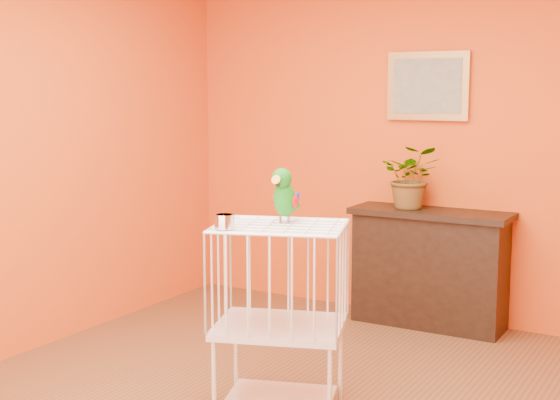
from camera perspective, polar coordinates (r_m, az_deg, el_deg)
The scene contains 7 objects.
room_shell at distance 3.86m, azimuth -0.44°, elevation 6.00°, with size 4.50×4.50×4.50m.
console_cabinet at distance 5.82m, azimuth 10.85°, elevation -4.90°, with size 1.16×0.42×0.86m.
potted_plant at distance 5.72m, azimuth 9.42°, elevation 1.11°, with size 0.42×0.46×0.36m, color #26722D.
framed_picture at distance 5.88m, azimuth 10.75°, elevation 8.19°, with size 0.62×0.04×0.50m.
birdcage at distance 4.16m, azimuth -0.02°, elevation -8.56°, with size 0.80×0.70×1.03m.
feed_cup at distance 3.92m, azimuth -4.07°, elevation -1.57°, with size 0.10×0.10×0.07m, color silver.
parrot at distance 4.07m, azimuth 0.32°, elevation 0.37°, with size 0.15×0.27×0.30m.
Camera 1 is at (1.96, -3.32, 1.72)m, focal length 50.00 mm.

